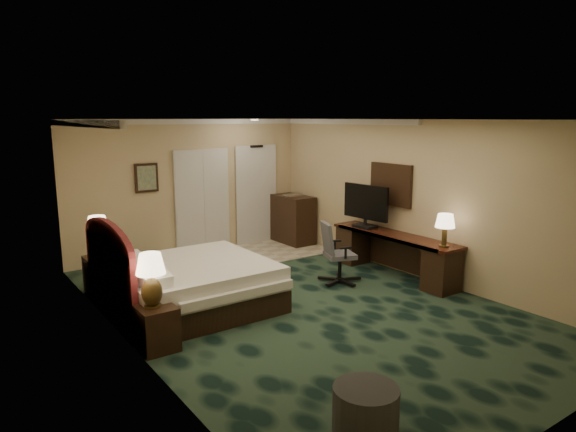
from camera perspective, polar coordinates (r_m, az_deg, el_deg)
floor at (r=7.71m, az=1.33°, el=-9.85°), size 5.00×7.50×0.00m
ceiling at (r=7.21m, az=1.42°, el=10.66°), size 5.00×7.50×0.00m
wall_back at (r=10.55m, az=-10.86°, el=3.18°), size 5.00×0.00×2.70m
wall_front at (r=4.95m, az=28.37°, el=-6.62°), size 5.00×0.00×2.70m
wall_left at (r=6.21m, az=-17.51°, el=-2.44°), size 0.00×7.50×2.70m
wall_right at (r=9.03m, az=14.23°, el=1.77°), size 0.00×7.50×2.70m
crown_molding at (r=7.21m, az=1.42°, el=10.26°), size 5.00×7.50×0.10m
tile_patch at (r=10.48m, az=-4.17°, el=-4.20°), size 3.20×1.70×0.01m
headboard at (r=7.32m, az=-19.19°, el=-5.81°), size 0.12×2.00×1.40m
entry_door at (r=11.29m, az=-3.56°, el=2.31°), size 1.02×0.06×2.18m
closet_doors at (r=10.66m, az=-9.49°, el=1.68°), size 1.20×0.06×2.10m
wall_art at (r=10.15m, az=-15.45°, el=4.11°), size 0.45×0.06×0.55m
wall_mirror at (r=9.37m, az=11.35°, el=3.45°), size 0.05×0.95×0.75m
bed at (r=7.61m, az=-10.56°, el=-7.63°), size 2.12×1.97×0.67m
nightstand_near at (r=6.44m, az=-14.41°, el=-11.92°), size 0.43×0.49×0.53m
nightstand_far at (r=8.52m, az=-19.82°, el=-6.31°), size 0.49×0.56×0.61m
lamp_near at (r=6.23m, az=-14.95°, el=-6.93°), size 0.36×0.36×0.65m
lamp_far at (r=8.36m, az=-20.35°, el=-2.19°), size 0.40×0.40×0.65m
bed_bench at (r=8.43m, az=-4.07°, el=-6.58°), size 0.60×1.24×0.40m
ottoman at (r=4.85m, az=8.62°, el=-20.52°), size 0.72×0.72×0.42m
desk at (r=9.16m, az=11.64°, el=-4.25°), size 0.55×2.57×0.74m
tv at (r=9.46m, az=8.62°, el=1.08°), size 0.16×1.02×0.79m
desk_lamp at (r=8.32m, az=17.02°, el=-1.53°), size 0.31×0.31×0.53m
desk_chair at (r=8.60m, az=5.81°, el=-4.06°), size 0.76×0.73×1.04m
minibar at (r=11.29m, az=0.55°, el=-0.37°), size 0.55×0.99×1.05m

